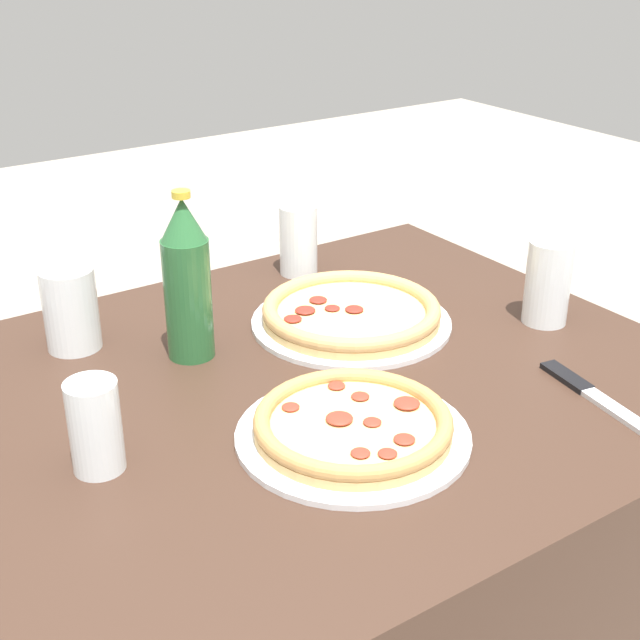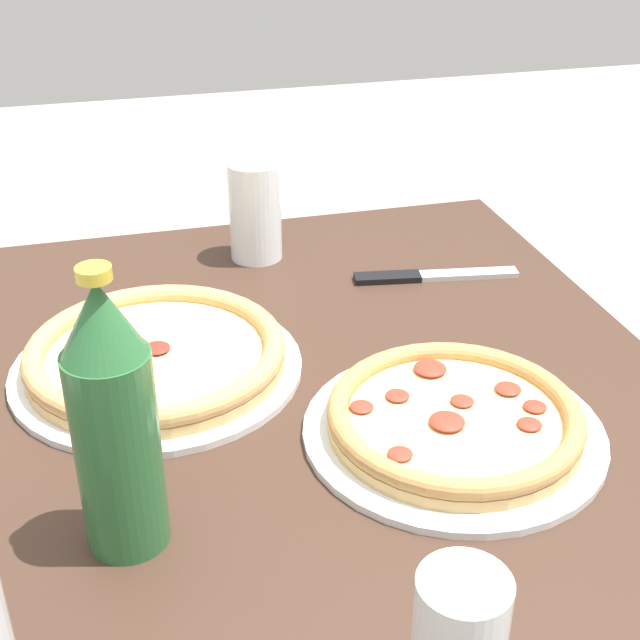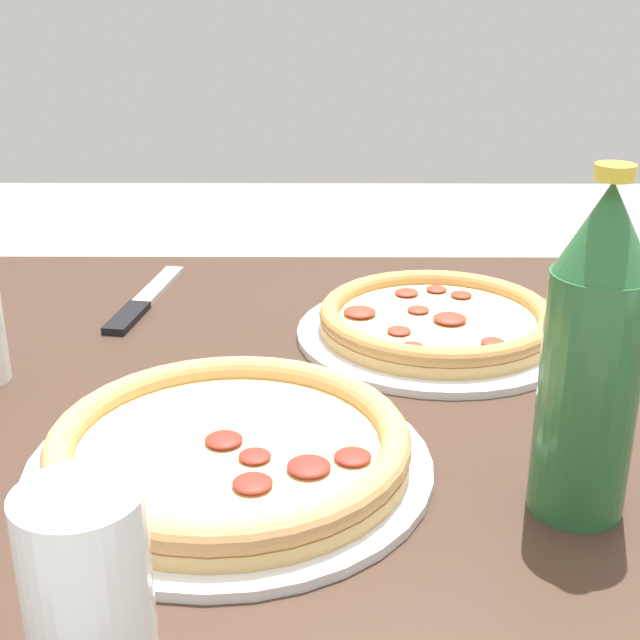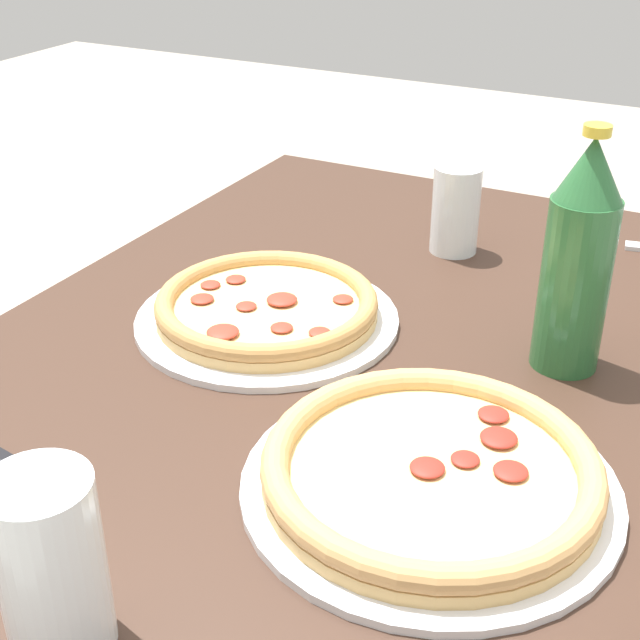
% 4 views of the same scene
% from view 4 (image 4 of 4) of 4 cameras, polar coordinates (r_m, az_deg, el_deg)
% --- Properties ---
extents(table, '(1.10, 0.87, 0.73)m').
position_cam_4_polar(table, '(1.14, 3.80, -18.52)').
color(table, '#3D281E').
rests_on(table, ground_plane).
extents(pizza_salami, '(0.29, 0.29, 0.04)m').
position_cam_4_polar(pizza_salami, '(0.98, -3.43, 0.72)').
color(pizza_salami, silver).
rests_on(pizza_salami, table).
extents(pizza_pepperoni, '(0.31, 0.31, 0.04)m').
position_cam_4_polar(pizza_pepperoni, '(0.74, 7.12, -9.66)').
color(pizza_pepperoni, silver).
rests_on(pizza_pepperoni, table).
extents(glass_water, '(0.06, 0.06, 0.11)m').
position_cam_4_polar(glass_water, '(1.16, 8.66, 6.73)').
color(glass_water, white).
rests_on(glass_water, table).
extents(glass_red_wine, '(0.07, 0.07, 0.13)m').
position_cam_4_polar(glass_red_wine, '(0.61, -16.78, -15.12)').
color(glass_red_wine, white).
rests_on(glass_red_wine, table).
extents(beer_bottle, '(0.07, 0.07, 0.25)m').
position_cam_4_polar(beer_bottle, '(0.89, 16.19, 3.81)').
color(beer_bottle, '#286033').
rests_on(beer_bottle, table).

